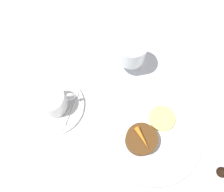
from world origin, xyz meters
The scene contains 11 objects.
ground_plane centered at (0.00, 0.00, 0.00)m, with size 3.00×3.00×0.00m, color white.
dinner_plate centered at (-0.01, -0.01, 0.01)m, with size 0.27×0.27×0.01m.
saucer centered at (-0.25, 0.13, 0.01)m, with size 0.16×0.16×0.01m.
coffee_cup centered at (-0.25, 0.13, 0.04)m, with size 0.10×0.08×0.06m.
spoon centered at (-0.20, 0.12, 0.01)m, with size 0.06×0.10×0.00m.
wine_glass centered at (-0.02, 0.21, 0.07)m, with size 0.08×0.08×0.11m.
fork centered at (0.17, 0.01, 0.00)m, with size 0.05×0.19×0.01m.
dessert_cake centered at (-0.05, -0.02, 0.03)m, with size 0.08×0.08×0.04m.
carrot_garnish centered at (-0.05, -0.02, 0.06)m, with size 0.03×0.06×0.01m.
pineapple_slice centered at (0.02, 0.03, 0.02)m, with size 0.07×0.07×0.01m.
chocolate_truffle centered at (0.12, -0.14, 0.01)m, with size 0.03×0.03×0.03m.
Camera 1 is at (-0.14, -0.09, 0.57)m, focal length 35.00 mm.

